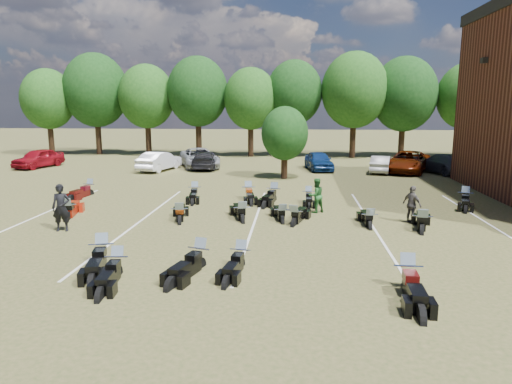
# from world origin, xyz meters

# --- Properties ---
(ground) EXTENTS (160.00, 160.00, 0.00)m
(ground) POSITION_xyz_m (0.00, 0.00, 0.00)
(ground) COLOR brown
(ground) RESTS_ON ground
(car_0) EXTENTS (2.85, 4.78, 1.52)m
(car_0) POSITION_xyz_m (-22.03, 19.38, 0.76)
(car_0) COLOR maroon
(car_0) RESTS_ON ground
(car_1) EXTENTS (2.60, 4.72, 1.47)m
(car_1) POSITION_xyz_m (-11.73, 18.52, 0.74)
(car_1) COLOR silver
(car_1) RESTS_ON ground
(car_2) EXTENTS (4.48, 6.21, 1.57)m
(car_2) POSITION_xyz_m (-9.01, 20.49, 0.78)
(car_2) COLOR #94959D
(car_2) RESTS_ON ground
(car_3) EXTENTS (2.22, 4.88, 1.39)m
(car_3) POSITION_xyz_m (-8.36, 19.86, 0.69)
(car_3) COLOR black
(car_3) RESTS_ON ground
(car_4) EXTENTS (2.42, 4.50, 1.46)m
(car_4) POSITION_xyz_m (0.59, 19.81, 0.73)
(car_4) COLOR navy
(car_4) RESTS_ON ground
(car_5) EXTENTS (2.29, 4.10, 1.28)m
(car_5) POSITION_xyz_m (5.19, 18.90, 0.64)
(car_5) COLOR #A7A7A2
(car_5) RESTS_ON ground
(car_6) EXTENTS (4.77, 6.30, 1.59)m
(car_6) POSITION_xyz_m (7.23, 19.21, 0.79)
(car_6) COLOR #5E1A05
(car_6) RESTS_ON ground
(car_7) EXTENTS (3.80, 5.53, 1.49)m
(car_7) POSITION_xyz_m (9.69, 18.86, 0.74)
(car_7) COLOR #3A3A3F
(car_7) RESTS_ON ground
(person_black) EXTENTS (0.78, 0.59, 1.92)m
(person_black) POSITION_xyz_m (-10.61, 1.26, 0.96)
(person_black) COLOR black
(person_black) RESTS_ON ground
(person_green) EXTENTS (1.01, 0.95, 1.64)m
(person_green) POSITION_xyz_m (-0.27, 5.35, 0.82)
(person_green) COLOR #235D24
(person_green) RESTS_ON ground
(person_grey) EXTENTS (0.87, 1.01, 1.63)m
(person_grey) POSITION_xyz_m (3.74, 3.72, 0.81)
(person_grey) COLOR #514A45
(person_grey) RESTS_ON ground
(motorcycle_1) EXTENTS (1.39, 2.64, 1.40)m
(motorcycle_1) POSITION_xyz_m (-7.35, -2.48, 0.00)
(motorcycle_1) COLOR black
(motorcycle_1) RESTS_ON ground
(motorcycle_2) EXTENTS (0.94, 2.31, 1.25)m
(motorcycle_2) POSITION_xyz_m (-6.49, -3.41, 0.00)
(motorcycle_2) COLOR black
(motorcycle_2) RESTS_ON ground
(motorcycle_3) EXTENTS (1.36, 2.49, 1.32)m
(motorcycle_3) POSITION_xyz_m (-4.21, -2.53, 0.00)
(motorcycle_3) COLOR black
(motorcycle_3) RESTS_ON ground
(motorcycle_4) EXTENTS (0.99, 2.23, 1.20)m
(motorcycle_4) POSITION_xyz_m (-2.95, -2.35, 0.00)
(motorcycle_4) COLOR black
(motorcycle_4) RESTS_ON ground
(motorcycle_5) EXTENTS (0.95, 2.57, 1.41)m
(motorcycle_5) POSITION_xyz_m (1.82, -3.70, 0.00)
(motorcycle_5) COLOR black
(motorcycle_5) RESTS_ON ground
(motorcycle_7) EXTENTS (1.37, 2.60, 1.38)m
(motorcycle_7) POSITION_xyz_m (-11.29, 3.03, 0.00)
(motorcycle_7) COLOR #9F1C0B
(motorcycle_7) RESTS_ON ground
(motorcycle_8) EXTENTS (1.20, 2.44, 1.30)m
(motorcycle_8) POSITION_xyz_m (-6.19, 2.83, 0.00)
(motorcycle_8) COLOR black
(motorcycle_8) RESTS_ON ground
(motorcycle_9) EXTENTS (1.35, 2.47, 1.31)m
(motorcycle_9) POSITION_xyz_m (-3.54, 3.27, 0.00)
(motorcycle_9) COLOR black
(motorcycle_9) RESTS_ON ground
(motorcycle_10) EXTENTS (1.31, 2.40, 1.28)m
(motorcycle_10) POSITION_xyz_m (-1.29, 2.87, 0.00)
(motorcycle_10) COLOR black
(motorcycle_10) RESTS_ON ground
(motorcycle_11) EXTENTS (1.09, 2.24, 1.20)m
(motorcycle_11) POSITION_xyz_m (-1.80, 3.28, 0.00)
(motorcycle_11) COLOR black
(motorcycle_11) RESTS_ON ground
(motorcycle_12) EXTENTS (0.72, 2.19, 1.22)m
(motorcycle_12) POSITION_xyz_m (1.81, 2.65, 0.00)
(motorcycle_12) COLOR black
(motorcycle_12) RESTS_ON ground
(motorcycle_13) EXTENTS (1.35, 2.62, 1.40)m
(motorcycle_13) POSITION_xyz_m (3.76, 2.13, 0.00)
(motorcycle_13) COLOR black
(motorcycle_13) RESTS_ON ground
(motorcycle_14) EXTENTS (1.09, 2.39, 1.28)m
(motorcycle_14) POSITION_xyz_m (-12.81, 8.53, 0.00)
(motorcycle_14) COLOR #420B09
(motorcycle_14) RESTS_ON ground
(motorcycle_16) EXTENTS (1.04, 2.36, 1.27)m
(motorcycle_16) POSITION_xyz_m (-6.68, 8.13, 0.00)
(motorcycle_16) COLOR black
(motorcycle_16) RESTS_ON ground
(motorcycle_17) EXTENTS (1.16, 2.47, 1.32)m
(motorcycle_17) POSITION_xyz_m (-3.77, 8.28, 0.00)
(motorcycle_17) COLOR black
(motorcycle_17) RESTS_ON ground
(motorcycle_18) EXTENTS (1.28, 2.56, 1.37)m
(motorcycle_18) POSITION_xyz_m (-2.38, 7.82, 0.00)
(motorcycle_18) COLOR black
(motorcycle_18) RESTS_ON ground
(motorcycle_19) EXTENTS (0.69, 2.12, 1.18)m
(motorcycle_19) POSITION_xyz_m (-0.55, 7.64, 0.00)
(motorcycle_19) COLOR black
(motorcycle_19) RESTS_ON ground
(motorcycle_20) EXTENTS (1.47, 2.50, 1.33)m
(motorcycle_20) POSITION_xyz_m (7.33, 7.56, 0.00)
(motorcycle_20) COLOR black
(motorcycle_20) RESTS_ON ground
(tree_line) EXTENTS (56.00, 6.00, 9.79)m
(tree_line) POSITION_xyz_m (-1.00, 29.00, 6.31)
(tree_line) COLOR black
(tree_line) RESTS_ON ground
(young_tree_midfield) EXTENTS (3.20, 3.20, 4.70)m
(young_tree_midfield) POSITION_xyz_m (-2.00, 15.50, 3.09)
(young_tree_midfield) COLOR black
(young_tree_midfield) RESTS_ON ground
(parking_lines) EXTENTS (20.10, 14.00, 0.01)m
(parking_lines) POSITION_xyz_m (-3.00, 3.00, 0.01)
(parking_lines) COLOR silver
(parking_lines) RESTS_ON ground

